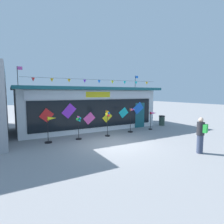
# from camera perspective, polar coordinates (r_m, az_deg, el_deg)

# --- Properties ---
(ground_plane) EXTENTS (80.00, 80.00, 0.00)m
(ground_plane) POSITION_cam_1_polar(r_m,az_deg,el_deg) (10.33, 1.01, -9.79)
(ground_plane) COLOR gray
(kite_shop_building) EXTENTS (10.73, 5.19, 4.59)m
(kite_shop_building) POSITION_cam_1_polar(r_m,az_deg,el_deg) (15.19, -7.86, 1.43)
(kite_shop_building) COLOR silver
(kite_shop_building) RESTS_ON ground_plane
(wind_spinner_far_left) EXTENTS (0.70, 0.40, 1.49)m
(wind_spinner_far_left) POSITION_cam_1_polar(r_m,az_deg,el_deg) (10.94, -18.41, -3.90)
(wind_spinner_far_left) COLOR black
(wind_spinner_far_left) RESTS_ON ground_plane
(wind_spinner_left) EXTENTS (0.38, 0.35, 1.46)m
(wind_spinner_left) POSITION_cam_1_polar(r_m,az_deg,el_deg) (11.24, -10.26, -3.89)
(wind_spinner_left) COLOR black
(wind_spinner_left) RESTS_ON ground_plane
(wind_spinner_center_left) EXTENTS (0.44, 0.32, 1.70)m
(wind_spinner_center_left) POSITION_cam_1_polar(r_m,az_deg,el_deg) (11.85, -1.38, -1.88)
(wind_spinner_center_left) COLOR black
(wind_spinner_center_left) RESTS_ON ground_plane
(wind_spinner_center_right) EXTENTS (0.58, 0.37, 1.73)m
(wind_spinner_center_right) POSITION_cam_1_polar(r_m,az_deg,el_deg) (13.25, 6.16, -1.26)
(wind_spinner_center_right) COLOR black
(wind_spinner_center_right) RESTS_ON ground_plane
(wind_spinner_right) EXTENTS (0.69, 0.34, 1.37)m
(wind_spinner_right) POSITION_cam_1_polar(r_m,az_deg,el_deg) (14.52, 12.44, -1.18)
(wind_spinner_right) COLOR black
(wind_spinner_right) RESTS_ON ground_plane
(person_near_camera) EXTENTS (0.38, 0.48, 1.68)m
(person_near_camera) POSITION_cam_1_polar(r_m,az_deg,el_deg) (9.49, 25.75, -6.27)
(person_near_camera) COLOR #333D56
(person_near_camera) RESTS_ON ground_plane
(trash_bin) EXTENTS (0.52, 0.52, 0.85)m
(trash_bin) POSITION_cam_1_polar(r_m,az_deg,el_deg) (16.53, 15.13, -2.53)
(trash_bin) COLOR #2D4238
(trash_bin) RESTS_ON ground_plane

